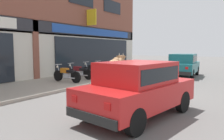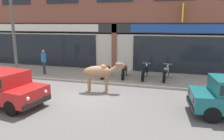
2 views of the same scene
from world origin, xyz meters
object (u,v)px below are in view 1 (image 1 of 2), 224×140
at_px(motorcycle_1, 79,72).
at_px(motorcycle_0, 67,74).
at_px(car_1, 138,86).
at_px(cow, 115,66).
at_px(car_0, 183,64).
at_px(motorcycle_2, 94,70).
at_px(motorcycle_3, 105,69).

bearing_deg(motorcycle_1, motorcycle_0, -171.07).
bearing_deg(car_1, motorcycle_0, 62.58).
height_order(car_1, motorcycle_0, car_1).
bearing_deg(car_1, cow, 40.40).
height_order(car_0, motorcycle_1, car_0).
relative_size(motorcycle_1, motorcycle_2, 1.00).
bearing_deg(car_1, motorcycle_1, 54.54).
xyz_separation_m(car_1, motorcycle_2, (5.19, 5.50, -0.31)).
height_order(motorcycle_2, motorcycle_3, same).
bearing_deg(cow, car_1, -139.60).
relative_size(cow, motorcycle_0, 1.17).
bearing_deg(motorcycle_1, motorcycle_2, -2.01).
xyz_separation_m(car_1, motorcycle_3, (6.41, 5.54, -0.31)).
bearing_deg(motorcycle_0, motorcycle_2, 3.34).
height_order(car_0, car_1, same).
relative_size(motorcycle_2, motorcycle_3, 1.00).
distance_m(motorcycle_0, motorcycle_1, 1.18).
bearing_deg(car_0, motorcycle_3, 123.13).
bearing_deg(car_1, motorcycle_2, 46.69).
distance_m(cow, motorcycle_0, 2.66).
height_order(motorcycle_0, motorcycle_3, same).
distance_m(car_0, motorcycle_0, 7.60).
height_order(car_1, motorcycle_2, car_1).
bearing_deg(motorcycle_3, car_1, -139.17).
distance_m(cow, motorcycle_1, 2.87).
height_order(cow, motorcycle_1, cow).
distance_m(car_0, motorcycle_1, 6.76).
relative_size(car_0, motorcycle_3, 2.05).
height_order(cow, car_0, cow).
bearing_deg(cow, motorcycle_3, 41.28).
xyz_separation_m(cow, motorcycle_2, (1.90, 2.71, -0.50)).
bearing_deg(car_0, car_1, -172.03).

